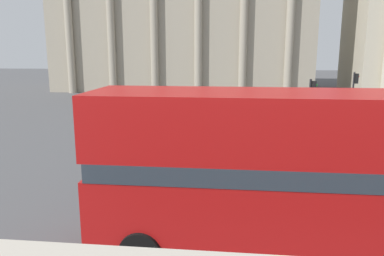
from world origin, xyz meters
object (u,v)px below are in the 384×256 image
traffic_light_mid (311,103)px  pedestrian_yellow (290,161)px  double_decker_bus (318,168)px  traffic_light_near (182,138)px  pedestrian_black (309,132)px  plaza_building_left (184,3)px  pedestrian_grey (364,107)px  car_maroon (360,105)px  traffic_light_far (354,90)px

traffic_light_mid → pedestrian_yellow: (-1.93, -6.39, -1.37)m
double_decker_bus → traffic_light_near: bearing=144.8°
pedestrian_black → pedestrian_yellow: pedestrian_yellow is taller
traffic_light_near → pedestrian_black: size_ratio=1.98×
plaza_building_left → pedestrian_yellow: 39.46m
pedestrian_grey → plaza_building_left: bearing=-22.5°
car_maroon → traffic_light_far: bearing=-140.2°
car_maroon → pedestrian_yellow: 20.09m
traffic_light_near → traffic_light_far: (10.33, 15.19, 0.24)m
double_decker_bus → traffic_light_far: double_decker_bus is taller
plaza_building_left → pedestrian_yellow: bearing=-76.5°
pedestrian_yellow → plaza_building_left: bearing=-144.6°
double_decker_bus → pedestrian_black: size_ratio=6.81×
pedestrian_black → pedestrian_grey: (5.86, 9.66, -0.01)m
traffic_light_mid → traffic_light_near: bearing=-127.3°
double_decker_bus → pedestrian_grey: double_decker_bus is taller
plaza_building_left → pedestrian_grey: bearing=-52.3°
plaza_building_left → pedestrian_yellow: size_ratio=18.43×
traffic_light_near → pedestrian_black: (5.78, 7.18, -1.20)m
double_decker_bus → pedestrian_black: bearing=87.6°
traffic_light_mid → double_decker_bus: bearing=-100.2°
traffic_light_far → pedestrian_grey: traffic_light_far is taller
plaza_building_left → traffic_light_far: 29.14m
pedestrian_black → pedestrian_grey: size_ratio=1.01×
traffic_light_near → traffic_light_mid: traffic_light_mid is taller
pedestrian_black → double_decker_bus: bearing=32.9°
pedestrian_grey → pedestrian_yellow: size_ratio=0.91×
double_decker_bus → traffic_light_mid: 11.45m
car_maroon → pedestrian_yellow: size_ratio=2.36×
traffic_light_far → car_maroon: 5.07m
plaza_building_left → traffic_light_far: plaza_building_left is taller
double_decker_bus → plaza_building_left: 43.77m
traffic_light_mid → pedestrian_black: traffic_light_mid is taller
traffic_light_mid → plaza_building_left: bearing=109.4°
traffic_light_near → pedestrian_black: bearing=51.2°
plaza_building_left → double_decker_bus: bearing=-78.2°
pedestrian_black → pedestrian_yellow: bearing=25.7°
traffic_light_mid → pedestrian_grey: size_ratio=2.26×
double_decker_bus → traffic_light_mid: bearing=87.7°
traffic_light_far → traffic_light_mid: bearing=-120.8°
pedestrian_grey → pedestrian_black: bearing=88.6°
plaza_building_left → car_maroon: plaza_building_left is taller
double_decker_bus → pedestrian_grey: size_ratio=6.89×
pedestrian_black → pedestrian_grey: bearing=-168.1°
plaza_building_left → car_maroon: size_ratio=7.80×
traffic_light_mid → pedestrian_black: size_ratio=2.24×
traffic_light_near → pedestrian_yellow: traffic_light_near is taller
traffic_light_near → pedestrian_grey: 20.51m
plaza_building_left → pedestrian_black: (10.75, -31.17, -10.29)m
traffic_light_far → car_maroon: size_ratio=0.86×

